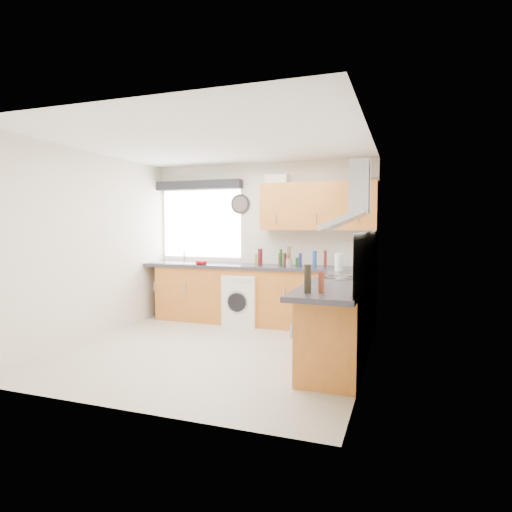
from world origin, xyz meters
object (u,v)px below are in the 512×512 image
at_px(extractor_hood, 352,203).
at_px(upper_cabinets, 318,206).
at_px(oven, 342,319).
at_px(washing_machine, 243,300).

height_order(extractor_hood, upper_cabinets, upper_cabinets).
distance_m(oven, extractor_hood, 1.35).
bearing_deg(washing_machine, extractor_hood, -33.67).
bearing_deg(washing_machine, oven, -35.21).
xyz_separation_m(oven, upper_cabinets, (-0.55, 1.32, 1.38)).
bearing_deg(oven, washing_machine, 146.31).
height_order(upper_cabinets, washing_machine, upper_cabinets).
bearing_deg(upper_cabinets, oven, -67.46).
xyz_separation_m(upper_cabinets, washing_machine, (-1.10, -0.23, -1.42)).
height_order(oven, washing_machine, oven).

